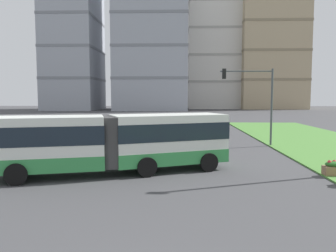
{
  "coord_description": "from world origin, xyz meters",
  "views": [
    {
      "loc": [
        0.72,
        -4.89,
        3.99
      ],
      "look_at": [
        0.06,
        15.08,
        2.2
      ],
      "focal_mm": 35.89,
      "sensor_mm": 36.0,
      "label": 1
    }
  ],
  "objects_px": {
    "flower_planter_4": "(335,168)",
    "apartment_tower_west": "(73,36)",
    "apartment_tower_centre": "(222,45)",
    "traffic_light_far_right": "(255,93)",
    "apartment_tower_eastcentre": "(270,28)",
    "apartment_tower_westcentre": "(152,36)",
    "car_maroon_sedan": "(102,133)",
    "articulated_bus": "(116,141)"
  },
  "relations": [
    {
      "from": "apartment_tower_westcentre",
      "to": "car_maroon_sedan",
      "type": "bearing_deg",
      "value": -89.14
    },
    {
      "from": "car_maroon_sedan",
      "to": "apartment_tower_centre",
      "type": "height_order",
      "value": "apartment_tower_centre"
    },
    {
      "from": "apartment_tower_centre",
      "to": "traffic_light_far_right",
      "type": "bearing_deg",
      "value": -95.38
    },
    {
      "from": "articulated_bus",
      "to": "apartment_tower_westcentre",
      "type": "height_order",
      "value": "apartment_tower_westcentre"
    },
    {
      "from": "traffic_light_far_right",
      "to": "flower_planter_4",
      "type": "bearing_deg",
      "value": -80.31
    },
    {
      "from": "flower_planter_4",
      "to": "apartment_tower_centre",
      "type": "distance_m",
      "value": 96.47
    },
    {
      "from": "flower_planter_4",
      "to": "apartment_tower_west",
      "type": "height_order",
      "value": "apartment_tower_west"
    },
    {
      "from": "flower_planter_4",
      "to": "apartment_tower_west",
      "type": "distance_m",
      "value": 92.55
    },
    {
      "from": "flower_planter_4",
      "to": "traffic_light_far_right",
      "type": "bearing_deg",
      "value": 99.69
    },
    {
      "from": "traffic_light_far_right",
      "to": "articulated_bus",
      "type": "bearing_deg",
      "value": -133.21
    },
    {
      "from": "apartment_tower_eastcentre",
      "to": "traffic_light_far_right",
      "type": "bearing_deg",
      "value": -105.35
    },
    {
      "from": "articulated_bus",
      "to": "apartment_tower_west",
      "type": "xyz_separation_m",
      "value": [
        -27.46,
        81.16,
        19.61
      ]
    },
    {
      "from": "articulated_bus",
      "to": "apartment_tower_westcentre",
      "type": "xyz_separation_m",
      "value": [
        -4.53,
        79.89,
        19.32
      ]
    },
    {
      "from": "car_maroon_sedan",
      "to": "apartment_tower_eastcentre",
      "type": "relative_size",
      "value": 0.09
    },
    {
      "from": "articulated_bus",
      "to": "flower_planter_4",
      "type": "distance_m",
      "value": 11.07
    },
    {
      "from": "apartment_tower_eastcentre",
      "to": "articulated_bus",
      "type": "bearing_deg",
      "value": -109.04
    },
    {
      "from": "car_maroon_sedan",
      "to": "traffic_light_far_right",
      "type": "xyz_separation_m",
      "value": [
        12.75,
        -1.97,
        3.48
      ]
    },
    {
      "from": "articulated_bus",
      "to": "apartment_tower_westcentre",
      "type": "relative_size",
      "value": 0.28
    },
    {
      "from": "articulated_bus",
      "to": "car_maroon_sedan",
      "type": "height_order",
      "value": "articulated_bus"
    },
    {
      "from": "traffic_light_far_right",
      "to": "apartment_tower_centre",
      "type": "relative_size",
      "value": 0.15
    },
    {
      "from": "articulated_bus",
      "to": "apartment_tower_west",
      "type": "height_order",
      "value": "apartment_tower_west"
    },
    {
      "from": "flower_planter_4",
      "to": "apartment_tower_westcentre",
      "type": "xyz_separation_m",
      "value": [
        -15.53,
        80.29,
        20.55
      ]
    },
    {
      "from": "articulated_bus",
      "to": "apartment_tower_eastcentre",
      "type": "xyz_separation_m",
      "value": [
        31.98,
        92.69,
        24.01
      ]
    },
    {
      "from": "traffic_light_far_right",
      "to": "apartment_tower_centre",
      "type": "bearing_deg",
      "value": 84.62
    },
    {
      "from": "articulated_bus",
      "to": "apartment_tower_westcentre",
      "type": "distance_m",
      "value": 82.32
    },
    {
      "from": "apartment_tower_west",
      "to": "apartment_tower_westcentre",
      "type": "xyz_separation_m",
      "value": [
        22.94,
        -1.27,
        -0.28
      ]
    },
    {
      "from": "apartment_tower_westcentre",
      "to": "articulated_bus",
      "type": "bearing_deg",
      "value": -86.76
    },
    {
      "from": "traffic_light_far_right",
      "to": "apartment_tower_eastcentre",
      "type": "height_order",
      "value": "apartment_tower_eastcentre"
    },
    {
      "from": "apartment_tower_west",
      "to": "apartment_tower_eastcentre",
      "type": "height_order",
      "value": "apartment_tower_eastcentre"
    },
    {
      "from": "car_maroon_sedan",
      "to": "flower_planter_4",
      "type": "xyz_separation_m",
      "value": [
        14.5,
        -12.21,
        -0.33
      ]
    },
    {
      "from": "articulated_bus",
      "to": "apartment_tower_eastcentre",
      "type": "bearing_deg",
      "value": 70.96
    },
    {
      "from": "apartment_tower_west",
      "to": "apartment_tower_centre",
      "type": "xyz_separation_m",
      "value": [
        44.62,
        12.64,
        -0.91
      ]
    },
    {
      "from": "apartment_tower_westcentre",
      "to": "apartment_tower_eastcentre",
      "type": "height_order",
      "value": "apartment_tower_eastcentre"
    },
    {
      "from": "flower_planter_4",
      "to": "apartment_tower_centre",
      "type": "xyz_separation_m",
      "value": [
        6.16,
        94.19,
        19.92
      ]
    },
    {
      "from": "apartment_tower_centre",
      "to": "apartment_tower_eastcentre",
      "type": "relative_size",
      "value": 0.79
    },
    {
      "from": "flower_planter_4",
      "to": "traffic_light_far_right",
      "type": "height_order",
      "value": "traffic_light_far_right"
    },
    {
      "from": "traffic_light_far_right",
      "to": "apartment_tower_centre",
      "type": "height_order",
      "value": "apartment_tower_centre"
    },
    {
      "from": "flower_planter_4",
      "to": "apartment_tower_eastcentre",
      "type": "relative_size",
      "value": 0.02
    },
    {
      "from": "flower_planter_4",
      "to": "apartment_tower_west",
      "type": "bearing_deg",
      "value": 115.25
    },
    {
      "from": "car_maroon_sedan",
      "to": "apartment_tower_eastcentre",
      "type": "height_order",
      "value": "apartment_tower_eastcentre"
    },
    {
      "from": "flower_planter_4",
      "to": "apartment_tower_westcentre",
      "type": "distance_m",
      "value": 84.32
    },
    {
      "from": "traffic_light_far_right",
      "to": "apartment_tower_west",
      "type": "xyz_separation_m",
      "value": [
        -36.71,
        71.31,
        17.03
      ]
    }
  ]
}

